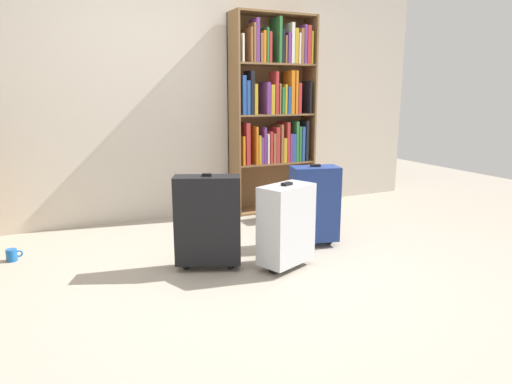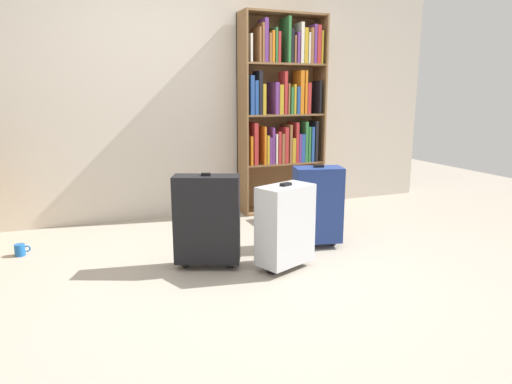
{
  "view_description": "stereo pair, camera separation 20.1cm",
  "coord_description": "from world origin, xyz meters",
  "px_view_note": "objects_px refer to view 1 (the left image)",
  "views": [
    {
      "loc": [
        -1.29,
        -2.72,
        1.27
      ],
      "look_at": [
        0.1,
        0.27,
        0.55
      ],
      "focal_mm": 31.69,
      "sensor_mm": 36.0,
      "label": 1
    },
    {
      "loc": [
        -1.11,
        -2.79,
        1.27
      ],
      "look_at": [
        0.1,
        0.27,
        0.55
      ],
      "focal_mm": 31.69,
      "sensor_mm": 36.0,
      "label": 2
    }
  ],
  "objects_px": {
    "bookshelf": "(273,106)",
    "storage_box": "(281,210)",
    "suitcase_navy_blue": "(314,204)",
    "mug": "(12,255)",
    "suitcase_black": "(208,220)",
    "suitcase_silver": "(286,224)"
  },
  "relations": [
    {
      "from": "mug",
      "to": "suitcase_silver",
      "type": "height_order",
      "value": "suitcase_silver"
    },
    {
      "from": "mug",
      "to": "suitcase_navy_blue",
      "type": "bearing_deg",
      "value": -15.92
    },
    {
      "from": "mug",
      "to": "storage_box",
      "type": "distance_m",
      "value": 2.45
    },
    {
      "from": "storage_box",
      "to": "suitcase_navy_blue",
      "type": "distance_m",
      "value": 0.88
    },
    {
      "from": "mug",
      "to": "suitcase_black",
      "type": "bearing_deg",
      "value": -30.58
    },
    {
      "from": "mug",
      "to": "suitcase_navy_blue",
      "type": "xyz_separation_m",
      "value": [
        2.32,
        -0.66,
        0.32
      ]
    },
    {
      "from": "mug",
      "to": "storage_box",
      "type": "relative_size",
      "value": 0.28
    },
    {
      "from": "bookshelf",
      "to": "mug",
      "type": "height_order",
      "value": "bookshelf"
    },
    {
      "from": "storage_box",
      "to": "suitcase_navy_blue",
      "type": "height_order",
      "value": "suitcase_navy_blue"
    },
    {
      "from": "bookshelf",
      "to": "suitcase_navy_blue",
      "type": "relative_size",
      "value": 2.97
    },
    {
      "from": "suitcase_silver",
      "to": "suitcase_navy_blue",
      "type": "bearing_deg",
      "value": 37.5
    },
    {
      "from": "bookshelf",
      "to": "storage_box",
      "type": "height_order",
      "value": "bookshelf"
    },
    {
      "from": "bookshelf",
      "to": "suitcase_black",
      "type": "bearing_deg",
      "value": -131.9
    },
    {
      "from": "storage_box",
      "to": "suitcase_black",
      "type": "bearing_deg",
      "value": -139.35
    },
    {
      "from": "bookshelf",
      "to": "suitcase_black",
      "type": "height_order",
      "value": "bookshelf"
    },
    {
      "from": "bookshelf",
      "to": "suitcase_navy_blue",
      "type": "height_order",
      "value": "bookshelf"
    },
    {
      "from": "suitcase_black",
      "to": "suitcase_silver",
      "type": "bearing_deg",
      "value": -23.87
    },
    {
      "from": "mug",
      "to": "suitcase_silver",
      "type": "distance_m",
      "value": 2.13
    },
    {
      "from": "mug",
      "to": "suitcase_navy_blue",
      "type": "relative_size",
      "value": 0.17
    },
    {
      "from": "bookshelf",
      "to": "storage_box",
      "type": "xyz_separation_m",
      "value": [
        -0.11,
        -0.41,
        -1.04
      ]
    },
    {
      "from": "storage_box",
      "to": "suitcase_silver",
      "type": "xyz_separation_m",
      "value": [
        -0.59,
        -1.19,
        0.24
      ]
    },
    {
      "from": "suitcase_silver",
      "to": "suitcase_black",
      "type": "bearing_deg",
      "value": 156.13
    }
  ]
}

